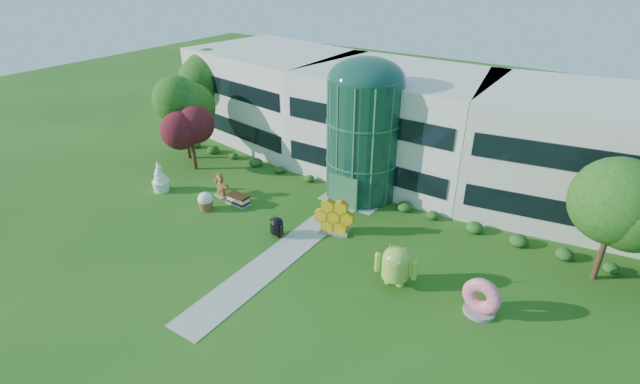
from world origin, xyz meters
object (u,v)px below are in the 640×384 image
Objects in this scene: android_green at (396,263)px; android_black at (277,225)px; donut at (482,296)px; gingerbread at (220,185)px.

android_green reaches higher than android_black.
android_green is at bearing -169.32° from donut.
android_black is (-9.50, 0.23, -0.68)m from android_green.
donut is (5.17, 0.42, -0.39)m from android_green.
android_green is 1.35× the size of gingerbread.
android_black is 0.77× the size of gingerbread.
android_green is 5.21m from donut.
gingerbread is (-22.47, 2.06, -0.10)m from donut.
gingerbread is at bearing -179.21° from donut.
donut reaches higher than android_black.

